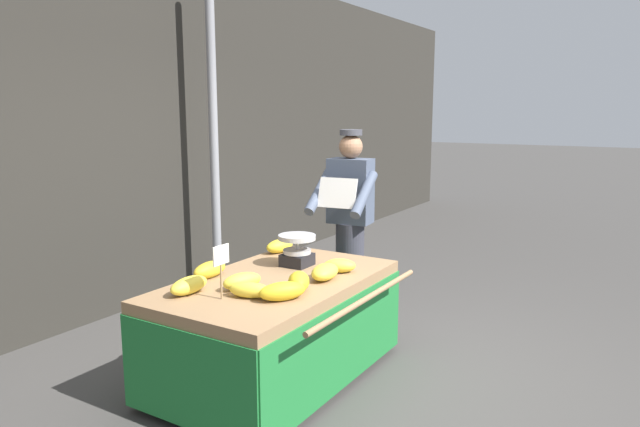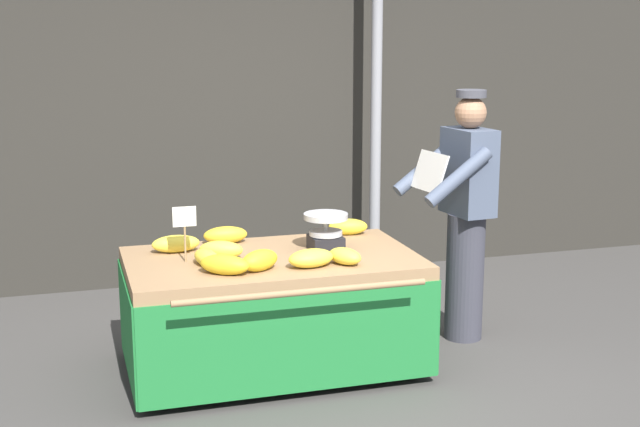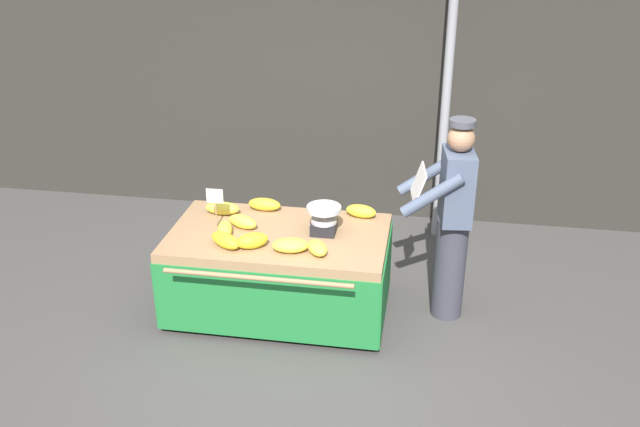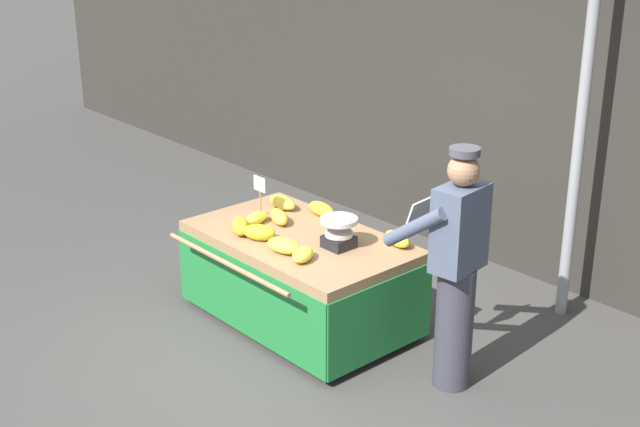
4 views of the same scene
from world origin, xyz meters
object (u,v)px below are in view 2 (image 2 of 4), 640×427
Objects in this scene: banana_bunch_0 at (345,256)px; banana_bunch_3 at (311,258)px; vendor_person at (465,215)px; banana_bunch_4 at (348,227)px; banana_cart at (273,288)px; price_sign at (184,222)px; banana_bunch_6 at (207,258)px; banana_bunch_2 at (225,235)px; weighing_scale at (326,232)px; banana_bunch_7 at (221,250)px; street_pole at (376,86)px; banana_bunch_1 at (224,265)px; banana_bunch_8 at (176,244)px; banana_bunch_5 at (260,260)px.

banana_bunch_3 reaches higher than banana_bunch_0.
banana_bunch_4 is at bearing 162.59° from vendor_person.
banana_cart is 0.53m from banana_bunch_0.
banana_bunch_6 is (0.11, -0.13, -0.20)m from price_sign.
price_sign is 0.98m from banana_bunch_0.
vendor_person is (1.39, 0.18, 0.34)m from banana_cart.
banana_bunch_2 is 0.84m from banana_bunch_4.
price_sign reaches higher than banana_bunch_6.
banana_bunch_4 is at bearing 0.29° from banana_bunch_2.
price_sign is at bearing -177.45° from weighing_scale.
banana_bunch_2 reaches higher than banana_bunch_4.
vendor_person is at bearing 4.49° from banana_bunch_7.
street_pole reaches higher than banana_bunch_7.
weighing_scale is 0.94× the size of banana_bunch_1.
price_sign is 1.92m from vendor_person.
banana_bunch_0 is 1.09m from banana_bunch_8.
banana_bunch_5 reaches higher than banana_bunch_8.
banana_bunch_4 is 1.04m from banana_bunch_5.
banana_bunch_0 is at bearing -19.57° from price_sign.
banana_bunch_7 is at bearing -178.16° from weighing_scale.
banana_bunch_0 is 0.73m from banana_bunch_1.
banana_bunch_2 is at bearing -179.71° from banana_bunch_4.
banana_bunch_5 is (-0.51, -0.35, -0.06)m from weighing_scale.
banana_bunch_1 is at bearing -179.12° from banana_bunch_0.
price_sign is (-0.89, -0.04, 0.13)m from weighing_scale.
street_pole is at bearing 37.23° from banana_bunch_8.
vendor_person is (1.74, 0.48, 0.08)m from banana_bunch_1.
price_sign is 1.34× the size of banana_bunch_5.
weighing_scale is (-0.93, -1.61, -0.79)m from street_pole.
banana_bunch_8 is (-0.41, 0.56, -0.01)m from banana_bunch_5.
banana_bunch_5 is at bearing 178.95° from banana_bunch_0.
banana_cart is 6.04× the size of banana_bunch_1.
price_sign is at bearing -175.48° from vendor_person.
weighing_scale is 0.94m from banana_bunch_8.
banana_bunch_4 is (0.27, 0.35, -0.06)m from weighing_scale.
banana_bunch_3 is at bearing -2.45° from banana_bunch_5.
banana_bunch_2 reaches higher than banana_bunch_3.
banana_bunch_4 is 1.19m from banana_bunch_8.
street_pole is 11.69× the size of banana_bunch_3.
banana_bunch_5 reaches higher than banana_bunch_6.
banana_bunch_4 is 0.99× the size of banana_bunch_7.
banana_cart is 5.29× the size of price_sign.
banana_bunch_7 is (-0.10, -0.37, -0.00)m from banana_bunch_2.
price_sign is 1.19× the size of banana_bunch_2.
banana_bunch_5 is (-0.30, 0.01, 0.01)m from banana_bunch_3.
banana_bunch_1 is (-1.65, -1.98, -0.85)m from street_pole.
street_pole is at bearing 60.13° from weighing_scale.
street_pole reaches higher than price_sign.
banana_bunch_0 is 0.81× the size of banana_bunch_2.
street_pole reaches higher than banana_bunch_2.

